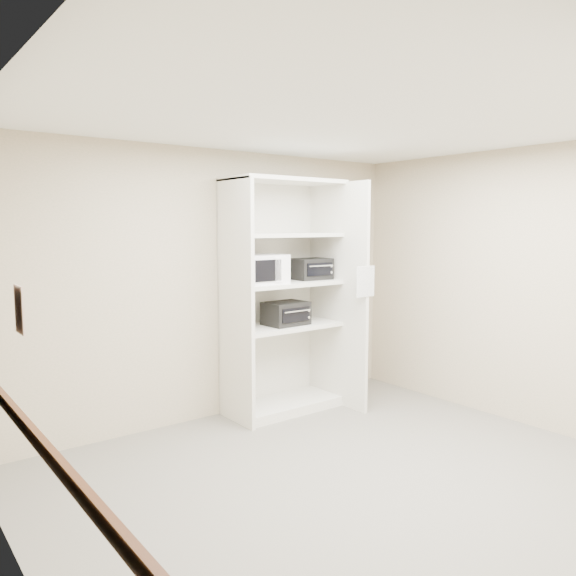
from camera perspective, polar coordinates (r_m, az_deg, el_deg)
floor at (r=4.53m, az=6.68°, el=-19.14°), size 4.50×4.00×0.01m
ceiling at (r=4.16m, az=7.18°, el=16.77°), size 4.50×4.00×0.01m
wall_back at (r=5.72m, az=-7.20°, el=0.33°), size 4.50×0.02×2.70m
wall_left at (r=3.04m, az=-25.20°, el=-5.53°), size 0.02×4.00×2.70m
wall_right at (r=5.92m, az=22.72°, el=0.08°), size 0.02×4.00×2.70m
shelving_unit at (r=5.87m, az=-0.08°, el=-1.62°), size 1.24×0.92×2.42m
microwave at (r=5.58m, az=-2.85°, el=1.92°), size 0.49×0.37×0.29m
toaster_oven_upper at (r=6.03m, az=2.35°, el=1.95°), size 0.41×0.31×0.23m
toaster_oven_lower at (r=5.83m, az=-0.24°, el=-2.59°), size 0.44×0.34×0.24m
paper_sign at (r=5.71m, az=7.88°, el=0.66°), size 0.24×0.01×0.31m
chair_rail at (r=3.17m, az=-24.41°, el=-13.50°), size 0.04×3.98×0.08m
wall_poster at (r=3.14m, az=-25.63°, el=-2.00°), size 0.01×0.18×0.25m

